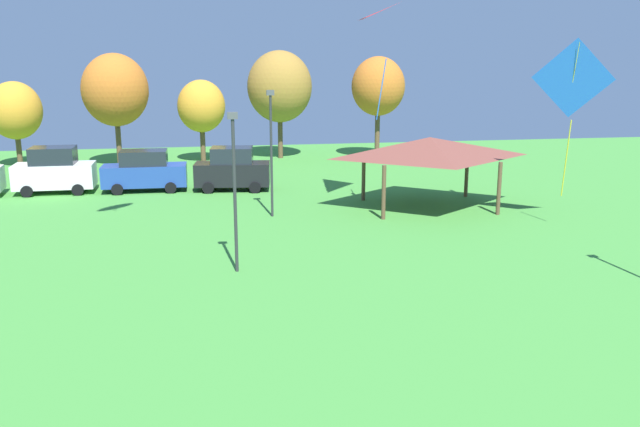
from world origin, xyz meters
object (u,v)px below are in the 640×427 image
kite_flying_6 (402,26)px  parked_car_third_from_left (145,171)px  light_post_1 (234,183)px  kite_flying_4 (573,82)px  parked_car_second_from_left (54,171)px  treeline_tree_3 (201,106)px  treeline_tree_1 (15,111)px  treeline_tree_4 (280,87)px  light_post_0 (271,146)px  park_pavilion (430,147)px  treeline_tree_5 (378,87)px  treeline_tree_2 (115,90)px  parked_car_rightmost_in_row (232,169)px

kite_flying_6 → parked_car_third_from_left: 16.54m
kite_flying_6 → light_post_1: size_ratio=0.86×
kite_flying_4 → parked_car_second_from_left: (-24.26, 11.76, -5.23)m
parked_car_second_from_left → treeline_tree_3: bearing=49.4°
kite_flying_6 → treeline_tree_1: size_ratio=0.85×
treeline_tree_1 → parked_car_third_from_left: bearing=-47.4°
parked_car_third_from_left → treeline_tree_4: treeline_tree_4 is taller
parked_car_second_from_left → parked_car_third_from_left: parked_car_second_from_left is taller
light_post_0 → treeline_tree_4: (2.35, 18.22, 1.83)m
treeline_tree_4 → park_pavilion: bearing=-72.0°
kite_flying_4 → light_post_0: kite_flying_4 is taller
treeline_tree_4 → light_post_0: bearing=-97.3°
kite_flying_6 → light_post_1: (-8.47, -8.76, -5.67)m
light_post_1 → treeline_tree_5: bearing=65.4°
light_post_1 → light_post_0: bearing=75.8°
kite_flying_6 → treeline_tree_5: kite_flying_6 is taller
kite_flying_6 → light_post_0: bearing=-174.9°
treeline_tree_1 → treeline_tree_4: bearing=2.8°
park_pavilion → treeline_tree_3: (-11.40, 16.59, 0.89)m
treeline_tree_5 → treeline_tree_2: bearing=-178.9°
treeline_tree_5 → kite_flying_4: bearing=-81.1°
parked_car_second_from_left → park_pavilion: bearing=-19.8°
light_post_0 → treeline_tree_2: (-9.09, 16.57, 1.78)m
treeline_tree_2 → treeline_tree_3: bearing=7.0°
parked_car_second_from_left → treeline_tree_2: size_ratio=0.56×
parked_car_rightmost_in_row → treeline_tree_2: 13.02m
light_post_0 → kite_flying_6: bearing=5.1°
treeline_tree_4 → treeline_tree_5: size_ratio=1.06×
park_pavilion → treeline_tree_3: size_ratio=1.28×
kite_flying_6 → treeline_tree_2: size_ratio=0.65×
park_pavilion → treeline_tree_3: treeline_tree_3 is taller
park_pavilion → treeline_tree_4: size_ratio=0.95×
treeline_tree_2 → treeline_tree_3: treeline_tree_2 is taller
light_post_0 → treeline_tree_4: 18.46m
light_post_0 → kite_flying_4: bearing=-18.5°
treeline_tree_1 → treeline_tree_2: treeline_tree_2 is taller
kite_flying_6 → treeline_tree_3: kite_flying_6 is taller
kite_flying_4 → parked_car_rightmost_in_row: bearing=142.8°
light_post_0 → light_post_1: 8.45m
parked_car_second_from_left → light_post_0: 13.93m
kite_flying_6 → treeline_tree_2: 22.58m
kite_flying_4 → park_pavilion: (-4.68, 4.94, -3.42)m
parked_car_rightmost_in_row → treeline_tree_4: (3.99, 11.56, 4.03)m
treeline_tree_3 → parked_car_second_from_left: bearing=-130.0°
light_post_1 → park_pavilion: bearing=41.3°
kite_flying_6 → parked_car_rightmost_in_row: kite_flying_6 is taller
park_pavilion → light_post_1: light_post_1 is taller
light_post_0 → treeline_tree_3: (-3.35, 17.27, 0.55)m
parked_car_third_from_left → treeline_tree_1: bearing=132.4°
parked_car_second_from_left → treeline_tree_3: size_ratio=0.74×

